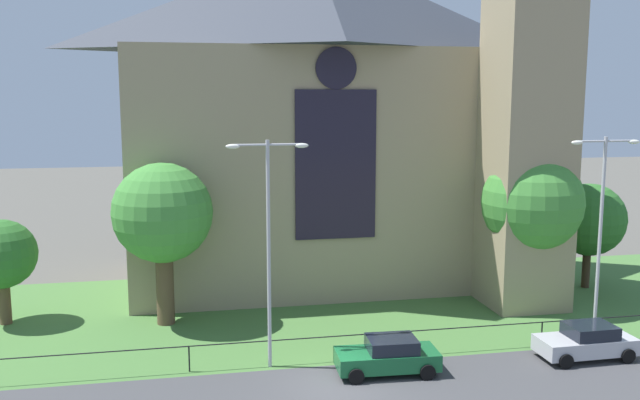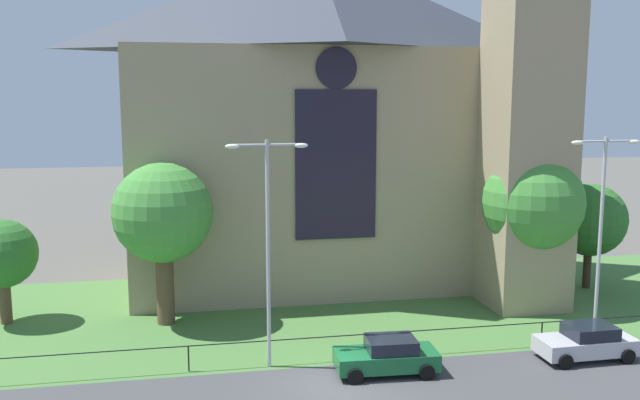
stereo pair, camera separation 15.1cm
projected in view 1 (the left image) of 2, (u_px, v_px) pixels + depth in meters
ground at (297, 309)px, 36.99m from camera, size 160.00×160.00×0.00m
grass_verge at (303, 321)px, 35.05m from camera, size 120.00×20.00×0.01m
church_building at (329, 114)px, 41.77m from camera, size 23.20×16.20×26.00m
iron_railing at (374, 336)px, 30.00m from camera, size 31.93×0.07×1.13m
tree_left_near at (163, 214)px, 33.87m from camera, size 4.95×4.95×8.15m
tree_left_far at (1, 255)px, 34.13m from camera, size 3.45×3.45×5.32m
tree_right_near at (532, 204)px, 36.61m from camera, size 5.38×5.38×8.43m
tree_right_far at (589, 220)px, 40.63m from camera, size 4.28×4.28×6.27m
streetlamp_near at (268, 228)px, 28.27m from camera, size 3.37×0.26×9.61m
streetlamp_far at (601, 216)px, 31.16m from camera, size 3.37×0.26×9.57m
parked_car_green at (388, 356)px, 28.38m from camera, size 4.28×2.19×1.51m
parked_car_silver at (586, 342)px, 30.02m from camera, size 4.22×2.07×1.51m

